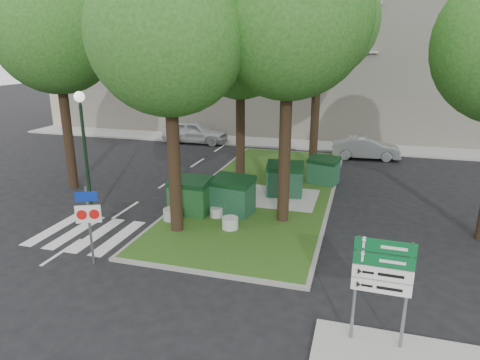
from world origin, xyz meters
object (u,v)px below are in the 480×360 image
at_px(street_lamp, 84,141).
at_px(directional_sign, 382,276).
at_px(tree_street_left, 57,18).
at_px(dumpster_a, 190,196).
at_px(dumpster_d, 323,171).
at_px(litter_bin, 320,165).
at_px(dumpster_c, 285,179).
at_px(car_silver, 366,148).
at_px(dumpster_b, 232,195).
at_px(bollard_mid, 216,212).
at_px(car_white, 195,132).
at_px(traffic_sign_pole, 89,215).
at_px(tree_median_mid, 243,35).
at_px(bollard_right, 230,223).
at_px(tree_median_far, 322,8).
at_px(bollard_left, 171,214).
at_px(tree_median_near_left, 171,18).

bearing_deg(street_lamp, directional_sign, -24.48).
xyz_separation_m(tree_street_left, dumpster_a, (6.74, -1.87, -6.82)).
relative_size(dumpster_d, litter_bin, 2.46).
relative_size(dumpster_c, car_silver, 0.43).
height_order(dumpster_b, bollard_mid, dumpster_b).
bearing_deg(bollard_mid, car_white, 115.18).
bearing_deg(directional_sign, street_lamp, 157.08).
bearing_deg(dumpster_c, bollard_mid, -128.43).
distance_m(tree_street_left, dumpster_c, 12.13).
bearing_deg(car_silver, traffic_sign_pole, 149.15).
xyz_separation_m(tree_median_mid, traffic_sign_pole, (-2.10, -9.46, -5.36)).
height_order(tree_median_mid, bollard_right, tree_median_mid).
distance_m(tree_median_far, dumpster_d, 7.97).
bearing_deg(bollard_right, tree_median_far, 77.55).
bearing_deg(tree_street_left, dumpster_d, 17.57).
relative_size(dumpster_b, litter_bin, 2.69).
distance_m(dumpster_b, bollard_right, 1.65).
bearing_deg(bollard_right, street_lamp, -177.14).
xyz_separation_m(dumpster_b, dumpster_d, (3.07, 5.03, -0.10)).
relative_size(dumpster_d, bollard_left, 2.69).
bearing_deg(bollard_right, car_white, 116.53).
bearing_deg(car_white, dumpster_a, -160.78).
distance_m(dumpster_c, dumpster_d, 2.70).
distance_m(bollard_mid, car_silver, 12.95).
xyz_separation_m(dumpster_d, car_silver, (1.93, 6.14, -0.09)).
bearing_deg(dumpster_d, traffic_sign_pole, -104.49).
bearing_deg(tree_street_left, litter_bin, 27.86).
height_order(tree_median_far, bollard_right, tree_median_far).
distance_m(bollard_mid, street_lamp, 5.66).
bearing_deg(tree_street_left, car_silver, 36.16).
distance_m(tree_median_near_left, dumpster_b, 6.93).
bearing_deg(tree_median_far, dumpster_c, -99.24).
xyz_separation_m(dumpster_b, dumpster_c, (1.60, 2.76, -0.01)).
relative_size(dumpster_b, directional_sign, 0.72).
relative_size(tree_median_near_left, dumpster_d, 6.43).
height_order(dumpster_b, dumpster_c, dumpster_b).
xyz_separation_m(tree_median_near_left, dumpster_d, (4.41, 7.11, -6.57)).
height_order(bollard_right, traffic_sign_pole, traffic_sign_pole).
relative_size(dumpster_d, car_silver, 0.41).
bearing_deg(bollard_right, dumpster_a, 151.91).
height_order(dumpster_b, bollard_left, dumpster_b).
bearing_deg(tree_median_far, bollard_right, -102.45).
bearing_deg(bollard_left, traffic_sign_pole, -103.87).
relative_size(bollard_mid, car_silver, 0.12).
bearing_deg(tree_median_far, litter_bin, -25.09).
bearing_deg(street_lamp, tree_median_far, 50.50).
bearing_deg(dumpster_a, tree_median_mid, 83.00).
relative_size(tree_street_left, dumpster_c, 6.35).
height_order(bollard_mid, car_silver, car_silver).
xyz_separation_m(bollard_mid, car_silver, (5.47, 11.73, 0.36)).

